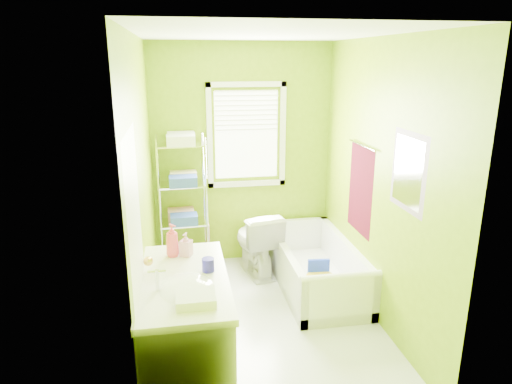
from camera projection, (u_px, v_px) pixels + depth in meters
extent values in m
plane|color=silver|center=(265.00, 319.00, 4.38)|extent=(2.90, 2.90, 0.00)
cube|color=#6D9006|center=(242.00, 156.00, 5.38)|extent=(2.10, 0.04, 2.60)
cube|color=#6D9006|center=(314.00, 258.00, 2.64)|extent=(2.10, 0.04, 2.60)
cube|color=#6D9006|center=(144.00, 196.00, 3.84)|extent=(0.04, 2.90, 2.60)
cube|color=#6D9006|center=(378.00, 184.00, 4.19)|extent=(0.04, 2.90, 2.60)
cube|color=white|center=(267.00, 34.00, 3.65)|extent=(2.10, 2.90, 0.04)
cube|color=white|center=(246.00, 135.00, 5.31)|extent=(0.74, 0.01, 1.01)
cube|color=white|center=(247.00, 184.00, 5.46)|extent=(0.92, 0.05, 0.06)
cube|color=white|center=(246.00, 84.00, 5.13)|extent=(0.92, 0.05, 0.06)
cube|color=white|center=(210.00, 136.00, 5.22)|extent=(0.06, 0.05, 1.22)
cube|color=white|center=(283.00, 134.00, 5.36)|extent=(0.06, 0.05, 1.22)
cube|color=white|center=(247.00, 110.00, 5.21)|extent=(0.72, 0.02, 0.50)
cube|color=white|center=(140.00, 283.00, 2.98)|extent=(0.02, 0.80, 2.00)
sphere|color=gold|center=(148.00, 261.00, 3.30)|extent=(0.07, 0.07, 0.07)
cube|color=#470814|center=(360.00, 190.00, 4.56)|extent=(0.02, 0.58, 0.90)
cylinder|color=silver|center=(362.00, 145.00, 4.43)|extent=(0.02, 0.62, 0.02)
cube|color=#CC5972|center=(409.00, 172.00, 3.59)|extent=(0.02, 0.54, 0.64)
cube|color=white|center=(408.00, 172.00, 3.59)|extent=(0.01, 0.44, 0.54)
cube|color=white|center=(314.00, 281.00, 5.02)|extent=(0.77, 1.65, 0.11)
cube|color=white|center=(284.00, 267.00, 4.91)|extent=(0.08, 1.65, 0.49)
cube|color=white|center=(345.00, 263.00, 5.02)|extent=(0.08, 1.65, 0.49)
cube|color=white|center=(340.00, 301.00, 4.22)|extent=(0.77, 0.08, 0.49)
cube|color=white|center=(296.00, 238.00, 5.71)|extent=(0.77, 0.08, 0.49)
cylinder|color=white|center=(341.00, 277.00, 4.15)|extent=(0.77, 0.08, 0.08)
cylinder|color=#142DC3|center=(321.00, 283.00, 4.79)|extent=(0.33, 0.33, 0.06)
cylinder|color=yellow|center=(321.00, 279.00, 4.77)|extent=(0.31, 0.31, 0.05)
cube|color=#142DC3|center=(318.00, 269.00, 4.88)|extent=(0.24, 0.06, 0.21)
imported|color=white|center=(256.00, 242.00, 5.24)|extent=(0.56, 0.82, 0.77)
cube|color=silver|center=(187.00, 336.00, 3.37)|extent=(0.60, 1.19, 0.87)
cube|color=white|center=(184.00, 280.00, 3.24)|extent=(0.63, 1.22, 0.05)
ellipsoid|color=white|center=(187.00, 292.00, 3.09)|extent=(0.41, 0.54, 0.14)
cylinder|color=silver|center=(157.00, 281.00, 3.03)|extent=(0.03, 0.03, 0.16)
cylinder|color=silver|center=(157.00, 271.00, 3.01)|extent=(0.12, 0.02, 0.02)
imported|color=#E44361|center=(172.00, 240.00, 3.55)|extent=(0.14, 0.14, 0.26)
imported|color=pink|center=(186.00, 244.00, 3.57)|extent=(0.11, 0.12, 0.19)
cylinder|color=#2019A8|center=(208.00, 265.00, 3.32)|extent=(0.09, 0.09, 0.10)
cube|color=white|center=(196.00, 299.00, 2.88)|extent=(0.25, 0.20, 0.06)
cylinder|color=silver|center=(160.00, 212.00, 4.98)|extent=(0.02, 0.02, 1.60)
cylinder|color=silver|center=(160.00, 203.00, 5.27)|extent=(0.02, 0.02, 1.60)
cylinder|color=silver|center=(207.00, 209.00, 5.08)|extent=(0.02, 0.02, 1.60)
cylinder|color=silver|center=(204.00, 200.00, 5.37)|extent=(0.02, 0.02, 1.60)
cube|color=silver|center=(186.00, 258.00, 5.36)|extent=(0.54, 0.35, 0.02)
cube|color=silver|center=(184.00, 222.00, 5.23)|extent=(0.54, 0.35, 0.02)
cube|color=silver|center=(182.00, 184.00, 5.10)|extent=(0.54, 0.35, 0.02)
cube|color=silver|center=(180.00, 145.00, 4.97)|extent=(0.54, 0.35, 0.02)
cube|color=white|center=(181.00, 140.00, 4.86)|extent=(0.31, 0.21, 0.11)
cube|color=white|center=(181.00, 137.00, 5.07)|extent=(0.31, 0.21, 0.11)
cube|color=#2D4AA4|center=(183.00, 181.00, 4.99)|extent=(0.31, 0.21, 0.11)
cube|color=#D4C081|center=(183.00, 176.00, 5.20)|extent=(0.31, 0.21, 0.11)
cube|color=#2D4AA4|center=(184.00, 219.00, 5.14)|extent=(0.31, 0.21, 0.11)
cube|color=pink|center=(181.00, 214.00, 5.33)|extent=(0.31, 0.21, 0.11)
cube|color=pink|center=(208.00, 242.00, 5.35)|extent=(0.03, 0.28, 0.50)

